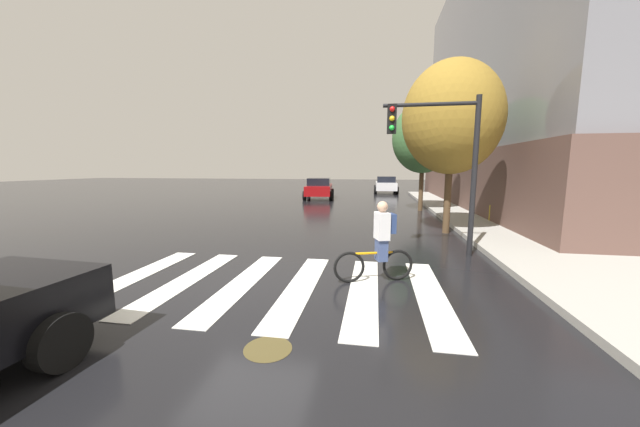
% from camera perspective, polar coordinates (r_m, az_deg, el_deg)
% --- Properties ---
extents(ground_plane, '(120.00, 120.00, 0.00)m').
position_cam_1_polar(ground_plane, '(7.00, -12.23, -11.91)').
color(ground_plane, black).
extents(crosswalk_stripes, '(6.75, 3.96, 0.01)m').
position_cam_1_polar(crosswalk_stripes, '(6.84, -8.51, -12.23)').
color(crosswalk_stripes, silver).
rests_on(crosswalk_stripes, ground).
extents(manhole_cover, '(0.64, 0.64, 0.01)m').
position_cam_1_polar(manhole_cover, '(4.70, -9.11, -22.30)').
color(manhole_cover, '#473D1E').
rests_on(manhole_cover, ground).
extents(sedan_mid, '(2.49, 4.73, 1.58)m').
position_cam_1_polar(sedan_mid, '(24.98, -0.15, 4.49)').
color(sedan_mid, maroon).
rests_on(sedan_mid, ground).
extents(sedan_far, '(2.17, 4.54, 1.56)m').
position_cam_1_polar(sedan_far, '(31.10, 11.43, 5.01)').
color(sedan_far, silver).
rests_on(sedan_far, ground).
extents(cyclist, '(1.64, 0.59, 1.69)m').
position_cam_1_polar(cyclist, '(6.88, 10.46, -4.90)').
color(cyclist, black).
rests_on(cyclist, ground).
extents(traffic_light_near, '(2.47, 0.28, 4.20)m').
position_cam_1_polar(traffic_light_near, '(9.32, 20.63, 10.57)').
color(traffic_light_near, black).
rests_on(traffic_light_near, ground).
extents(fire_hydrant, '(0.33, 0.22, 0.78)m').
position_cam_1_polar(fire_hydrant, '(15.55, 27.89, 0.33)').
color(fire_hydrant, gold).
rests_on(fire_hydrant, sidewalk).
extents(street_tree_near, '(3.39, 3.39, 6.04)m').
position_cam_1_polar(street_tree_near, '(12.67, 22.07, 15.22)').
color(street_tree_near, '#4C3823').
rests_on(street_tree_near, ground).
extents(street_tree_mid, '(3.28, 3.28, 5.84)m').
position_cam_1_polar(street_tree_mid, '(18.80, 17.61, 12.48)').
color(street_tree_mid, '#4C3823').
rests_on(street_tree_mid, ground).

